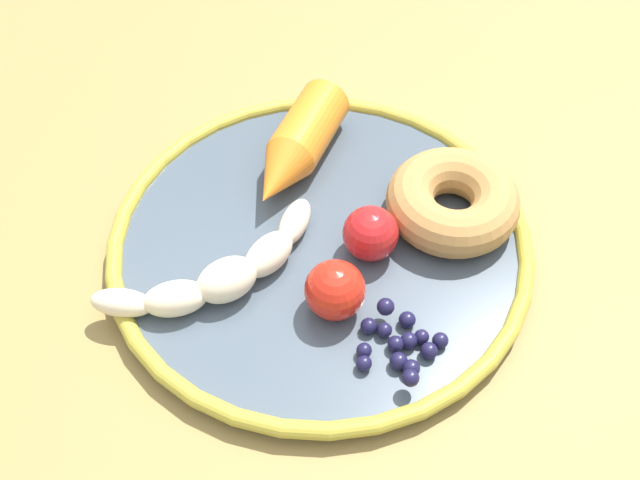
{
  "coord_description": "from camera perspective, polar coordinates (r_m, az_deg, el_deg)",
  "views": [
    {
      "loc": [
        -0.07,
        0.36,
        1.18
      ],
      "look_at": [
        0.05,
        0.04,
        0.75
      ],
      "focal_mm": 42.46,
      "sensor_mm": 36.0,
      "label": 1
    }
  ],
  "objects": [
    {
      "name": "tomato_mid",
      "position": [
        0.5,
        1.14,
        -3.78
      ],
      "size": [
        0.04,
        0.04,
        0.04
      ],
      "primitive_type": "sphere",
      "color": "red",
      "rests_on": "plate"
    },
    {
      "name": "blueberry_pile",
      "position": [
        0.5,
        6.04,
        -7.75
      ],
      "size": [
        0.06,
        0.06,
        0.02
      ],
      "color": "#191638",
      "rests_on": "plate"
    },
    {
      "name": "banana",
      "position": [
        0.52,
        -7.45,
        -2.48
      ],
      "size": [
        0.12,
        0.14,
        0.03
      ],
      "color": "beige",
      "rests_on": "plate"
    },
    {
      "name": "carrot_orange",
      "position": [
        0.59,
        -1.79,
        6.98
      ],
      "size": [
        0.05,
        0.12,
        0.04
      ],
      "color": "orange",
      "rests_on": "plate"
    },
    {
      "name": "tomato_near",
      "position": [
        0.53,
        3.83,
        0.5
      ],
      "size": [
        0.04,
        0.04,
        0.04
      ],
      "primitive_type": "sphere",
      "color": "red",
      "rests_on": "plate"
    },
    {
      "name": "plate",
      "position": [
        0.56,
        -0.0,
        -0.19
      ],
      "size": [
        0.31,
        0.31,
        0.02
      ],
      "color": "#424F5B",
      "rests_on": "dining_table"
    },
    {
      "name": "dining_table",
      "position": [
        0.65,
        5.38,
        -4.68
      ],
      "size": [
        1.09,
        0.81,
        0.73
      ],
      "color": "olive",
      "rests_on": "ground_plane"
    },
    {
      "name": "donut",
      "position": [
        0.56,
        9.96,
        2.88
      ],
      "size": [
        0.13,
        0.13,
        0.04
      ],
      "primitive_type": "torus",
      "rotation": [
        0.0,
        0.0,
        2.61
      ],
      "color": "#AF7E43",
      "rests_on": "plate"
    }
  ]
}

